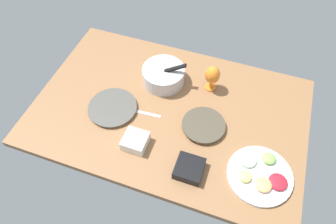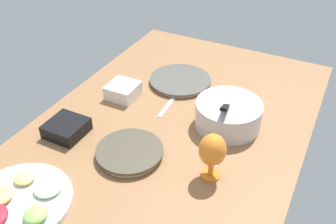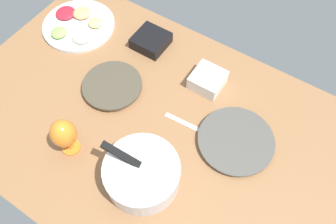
{
  "view_description": "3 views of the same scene",
  "coord_description": "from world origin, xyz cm",
  "px_view_note": "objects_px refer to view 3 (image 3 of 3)",
  "views": [
    {
      "loc": [
        35.09,
        -101.97,
        145.78
      ],
      "look_at": [
        1.35,
        -6.15,
        6.05
      ],
      "focal_mm": 32.57,
      "sensor_mm": 36.0,
      "label": 1
    },
    {
      "loc": [
        107.73,
        53.61,
        94.43
      ],
      "look_at": [
        -0.64,
        -1.41,
        6.05
      ],
      "focal_mm": 40.46,
      "sensor_mm": 36.0,
      "label": 2
    },
    {
      "loc": [
        -40.76,
        49.94,
        114.93
      ],
      "look_at": [
        -5.13,
        -5.09,
        6.05
      ],
      "focal_mm": 35.89,
      "sensor_mm": 36.0,
      "label": 3
    }
  ],
  "objects_px": {
    "fruit_platter": "(78,25)",
    "hurricane_glass_orange": "(64,134)",
    "mixing_bowl": "(142,173)",
    "dinner_plate_left": "(236,141)",
    "dinner_plate_right": "(112,86)",
    "square_bowl_black": "(151,40)",
    "square_bowl_white": "(208,79)"
  },
  "relations": [
    {
      "from": "dinner_plate_left",
      "to": "fruit_platter",
      "type": "xyz_separation_m",
      "value": [
        0.9,
        -0.14,
        0.0
      ]
    },
    {
      "from": "square_bowl_black",
      "to": "dinner_plate_left",
      "type": "bearing_deg",
      "value": 156.98
    },
    {
      "from": "dinner_plate_left",
      "to": "hurricane_glass_orange",
      "type": "xyz_separation_m",
      "value": [
        0.51,
        0.36,
        0.1
      ]
    },
    {
      "from": "dinner_plate_right",
      "to": "mixing_bowl",
      "type": "height_order",
      "value": "mixing_bowl"
    },
    {
      "from": "mixing_bowl",
      "to": "fruit_platter",
      "type": "relative_size",
      "value": 0.82
    },
    {
      "from": "dinner_plate_right",
      "to": "hurricane_glass_orange",
      "type": "bearing_deg",
      "value": 97.2
    },
    {
      "from": "square_bowl_white",
      "to": "square_bowl_black",
      "type": "xyz_separation_m",
      "value": [
        0.32,
        -0.06,
        -0.0
      ]
    },
    {
      "from": "square_bowl_white",
      "to": "dinner_plate_left",
      "type": "bearing_deg",
      "value": 141.72
    },
    {
      "from": "dinner_plate_left",
      "to": "dinner_plate_right",
      "type": "height_order",
      "value": "dinner_plate_right"
    },
    {
      "from": "square_bowl_black",
      "to": "fruit_platter",
      "type": "bearing_deg",
      "value": 15.07
    },
    {
      "from": "fruit_platter",
      "to": "mixing_bowl",
      "type": "bearing_deg",
      "value": 146.86
    },
    {
      "from": "dinner_plate_left",
      "to": "square_bowl_white",
      "type": "xyz_separation_m",
      "value": [
        0.22,
        -0.18,
        0.02
      ]
    },
    {
      "from": "mixing_bowl",
      "to": "hurricane_glass_orange",
      "type": "height_order",
      "value": "hurricane_glass_orange"
    },
    {
      "from": "dinner_plate_left",
      "to": "mixing_bowl",
      "type": "bearing_deg",
      "value": 55.95
    },
    {
      "from": "hurricane_glass_orange",
      "to": "square_bowl_white",
      "type": "xyz_separation_m",
      "value": [
        -0.28,
        -0.53,
        -0.08
      ]
    },
    {
      "from": "hurricane_glass_orange",
      "to": "square_bowl_black",
      "type": "bearing_deg",
      "value": -86.07
    },
    {
      "from": "mixing_bowl",
      "to": "dinner_plate_left",
      "type": "bearing_deg",
      "value": -124.05
    },
    {
      "from": "dinner_plate_left",
      "to": "square_bowl_white",
      "type": "bearing_deg",
      "value": -38.28
    },
    {
      "from": "dinner_plate_left",
      "to": "dinner_plate_right",
      "type": "xyz_separation_m",
      "value": [
        0.54,
        0.05,
        0.0
      ]
    },
    {
      "from": "mixing_bowl",
      "to": "square_bowl_black",
      "type": "height_order",
      "value": "mixing_bowl"
    },
    {
      "from": "fruit_platter",
      "to": "hurricane_glass_orange",
      "type": "distance_m",
      "value": 0.64
    },
    {
      "from": "dinner_plate_left",
      "to": "fruit_platter",
      "type": "bearing_deg",
      "value": -8.74
    },
    {
      "from": "fruit_platter",
      "to": "dinner_plate_left",
      "type": "bearing_deg",
      "value": 171.26
    },
    {
      "from": "dinner_plate_right",
      "to": "square_bowl_white",
      "type": "distance_m",
      "value": 0.4
    },
    {
      "from": "dinner_plate_left",
      "to": "square_bowl_black",
      "type": "xyz_separation_m",
      "value": [
        0.55,
        -0.23,
        0.02
      ]
    },
    {
      "from": "mixing_bowl",
      "to": "fruit_platter",
      "type": "bearing_deg",
      "value": -33.14
    },
    {
      "from": "dinner_plate_right",
      "to": "mixing_bowl",
      "type": "bearing_deg",
      "value": 142.56
    },
    {
      "from": "fruit_platter",
      "to": "square_bowl_white",
      "type": "distance_m",
      "value": 0.67
    },
    {
      "from": "dinner_plate_right",
      "to": "mixing_bowl",
      "type": "distance_m",
      "value": 0.42
    },
    {
      "from": "dinner_plate_right",
      "to": "square_bowl_white",
      "type": "xyz_separation_m",
      "value": [
        -0.32,
        -0.23,
        0.02
      ]
    },
    {
      "from": "mixing_bowl",
      "to": "square_bowl_white",
      "type": "height_order",
      "value": "mixing_bowl"
    },
    {
      "from": "hurricane_glass_orange",
      "to": "dinner_plate_right",
      "type": "bearing_deg",
      "value": -82.8
    }
  ]
}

